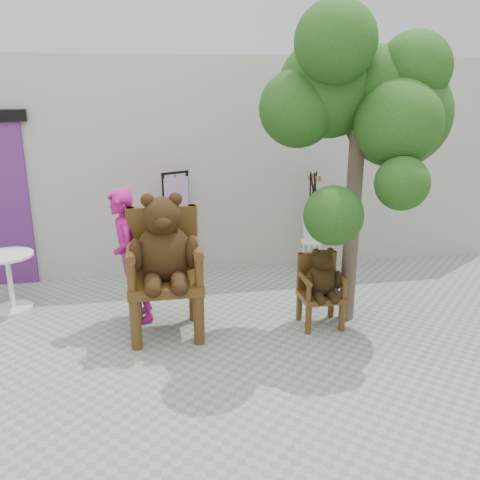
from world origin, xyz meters
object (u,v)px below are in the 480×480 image
(chair_small, at_px, (321,281))
(person, at_px, (132,257))
(chair_big, at_px, (164,255))
(display_stand, at_px, (178,239))
(stool_bucket, at_px, (312,228))
(cafe_table, at_px, (9,275))
(tree, at_px, (366,104))

(chair_small, relative_size, person, 0.60)
(chair_small, bearing_deg, chair_big, 175.80)
(chair_big, distance_m, display_stand, 1.66)
(display_stand, distance_m, stool_bucket, 1.94)
(cafe_table, distance_m, stool_bucket, 4.05)
(display_stand, relative_size, stool_bucket, 1.04)
(tree, bearing_deg, chair_small, -165.42)
(stool_bucket, relative_size, tree, 0.43)
(cafe_table, xyz_separation_m, display_stand, (2.05, 0.68, 0.14))
(chair_big, bearing_deg, person, 132.19)
(person, bearing_deg, chair_big, 36.43)
(chair_big, xyz_separation_m, tree, (2.14, -0.01, 1.53))
(tree, bearing_deg, chair_big, 179.61)
(chair_small, bearing_deg, person, 166.00)
(cafe_table, xyz_separation_m, tree, (3.95, -0.95, 1.99))
(person, bearing_deg, display_stand, 148.82)
(stool_bucket, xyz_separation_m, tree, (-0.03, -1.63, 1.78))
(person, distance_m, display_stand, 1.37)
(chair_big, xyz_separation_m, person, (-0.35, 0.39, -0.13))
(cafe_table, relative_size, stool_bucket, 0.48)
(chair_big, height_order, tree, tree)
(display_stand, height_order, tree, tree)
(chair_big, bearing_deg, display_stand, 81.90)
(chair_small, xyz_separation_m, display_stand, (-1.48, 1.74, 0.05))
(chair_small, relative_size, stool_bucket, 0.63)
(chair_small, relative_size, cafe_table, 1.31)
(chair_small, distance_m, cafe_table, 3.68)
(chair_small, relative_size, display_stand, 0.61)
(chair_small, distance_m, display_stand, 2.29)
(person, relative_size, display_stand, 1.01)
(chair_big, relative_size, tree, 0.46)
(display_stand, bearing_deg, person, -139.94)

